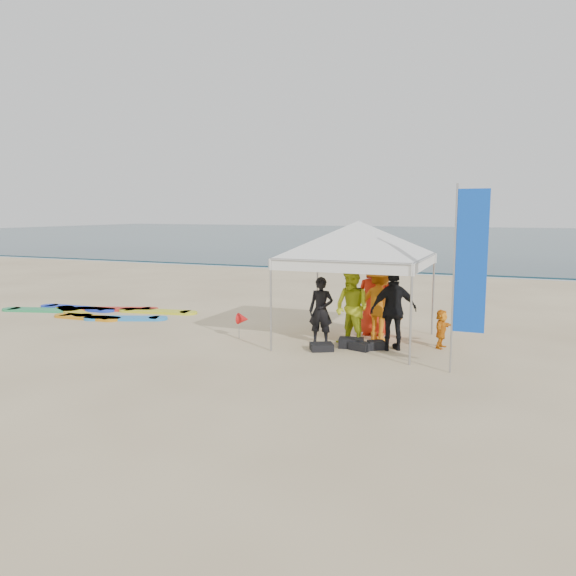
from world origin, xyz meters
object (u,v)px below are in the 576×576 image
Objects in this scene: marker_pennant at (243,319)px; person_orange_a at (380,303)px; person_orange_b at (375,297)px; person_seated at (441,329)px; person_yellow at (352,308)px; canopy_tent at (358,221)px; feather_flag at (469,264)px; person_black_b at (394,310)px; surfboard_spread at (97,312)px; person_black_a at (321,311)px.

person_orange_a is at bearing 20.03° from marker_pennant.
person_orange_b is 3.07× the size of marker_pennant.
person_orange_a is 2.06× the size of person_seated.
canopy_tent reaches higher than person_yellow.
person_yellow is 0.50× the size of feather_flag.
person_orange_a is 2.05m from canopy_tent.
person_black_b is 2.48m from feather_flag.
person_black_b is at bearing 132.82° from person_seated.
feather_flag is (2.65, -1.79, -0.74)m from canopy_tent.
canopy_tent is at bearing 106.13° from person_seated.
feather_flag is at bearing -149.45° from person_seated.
feather_flag is (2.64, -1.31, 1.23)m from person_yellow.
person_orange_a is (0.45, 0.88, 0.02)m from person_yellow.
person_yellow reaches higher than marker_pennant.
marker_pennant is (-2.66, -0.74, -2.38)m from canopy_tent.
marker_pennant is at bearing 168.78° from feather_flag.
person_orange_a is 0.97m from person_black_b.
person_black_b reaches higher than person_yellow.
person_black_b is 1.25m from person_seated.
person_black_b is 9.50m from surfboard_spread.
person_yellow is at bearing -27.96° from person_black_b.
person_black_a is 0.86× the size of person_orange_a.
person_seated is at bearing 10.03° from person_black_a.
person_yellow is at bearing 5.45° from marker_pennant.
marker_pennant is 5.96m from surfboard_spread.
person_black_a is at bearing -145.36° from canopy_tent.
person_orange_a is 0.33× the size of surfboard_spread.
person_orange_b is at bearing 51.96° from person_black_a.
person_orange_b is 0.45× the size of canopy_tent.
canopy_tent is (-0.97, 0.43, 1.96)m from person_black_b.
canopy_tent is at bearing -4.58° from surfboard_spread.
person_orange_b reaches higher than person_seated.
person_orange_a is 0.42× the size of canopy_tent.
person_yellow is at bearing -2.71° from person_black_a.
person_orange_a is at bearing 90.36° from person_yellow.
person_seated is 10.40m from surfboard_spread.
feather_flag is at bearing -11.22° from marker_pennant.
person_orange_a is 0.56m from person_orange_b.
person_orange_a reaches higher than person_yellow.
person_orange_a is 8.94m from surfboard_spread.
feather_flag is 11.54m from surfboard_spread.
person_black_a is 1.50m from person_orange_a.
person_orange_a is 1.01× the size of person_black_b.
feather_flag is (3.38, -1.29, 1.34)m from person_black_a.
person_black_a is 0.44× the size of feather_flag.
surfboard_spread is (-11.08, 2.47, -2.10)m from feather_flag.
marker_pennant is (-4.60, -0.92, 0.05)m from person_seated.
marker_pennant is (-2.67, -0.25, -0.41)m from person_yellow.
canopy_tent is (-0.01, 0.48, 1.97)m from person_yellow.
person_orange_b is at bearing 29.67° from marker_pennant.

